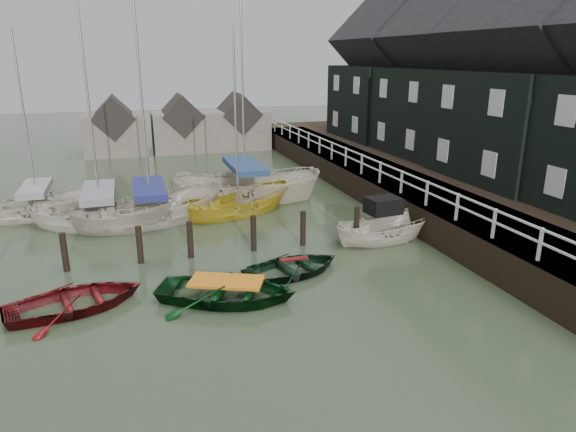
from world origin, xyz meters
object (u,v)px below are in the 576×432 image
object	(u,v)px
rowboat_red	(77,309)
sailboat_e	(39,215)
rowboat_dkgreen	(294,273)
sailboat_b	(152,221)
rowboat_green	(227,300)
sailboat_a	(102,224)
motorboat	(384,238)
sailboat_d	(245,198)
sailboat_c	(238,212)

from	to	relation	value
rowboat_red	sailboat_e	size ratio (longest dim) A/B	0.41
rowboat_dkgreen	sailboat_b	size ratio (longest dim) A/B	0.28
rowboat_green	sailboat_a	bearing A→B (deg)	47.95
motorboat	sailboat_b	size ratio (longest dim) A/B	0.35
rowboat_green	sailboat_d	bearing A→B (deg)	8.50
rowboat_red	rowboat_dkgreen	size ratio (longest dim) A/B	1.10
sailboat_d	sailboat_e	size ratio (longest dim) A/B	1.38
rowboat_red	sailboat_e	bearing A→B (deg)	-1.84
rowboat_dkgreen	sailboat_c	bearing A→B (deg)	-10.93
rowboat_green	rowboat_dkgreen	bearing A→B (deg)	-38.90
sailboat_b	sailboat_d	size ratio (longest dim) A/B	0.98
sailboat_a	sailboat_c	size ratio (longest dim) A/B	1.23
rowboat_red	sailboat_e	world-z (taller)	sailboat_e
rowboat_red	sailboat_a	bearing A→B (deg)	-18.20
motorboat	rowboat_green	bearing A→B (deg)	110.17
sailboat_c	motorboat	bearing A→B (deg)	-159.05
sailboat_b	rowboat_dkgreen	bearing A→B (deg)	-163.40
rowboat_green	rowboat_dkgreen	size ratio (longest dim) A/B	1.19
sailboat_e	rowboat_green	bearing A→B (deg)	-156.98
motorboat	sailboat_a	world-z (taller)	sailboat_a
rowboat_green	sailboat_e	world-z (taller)	sailboat_e
rowboat_green	sailboat_e	bearing A→B (deg)	55.27
rowboat_green	motorboat	size ratio (longest dim) A/B	0.95
sailboat_a	sailboat_b	bearing A→B (deg)	-70.80
sailboat_b	rowboat_red	bearing A→B (deg)	147.62
sailboat_b	motorboat	bearing A→B (deg)	-134.89
sailboat_a	sailboat_b	size ratio (longest dim) A/B	0.92
sailboat_c	sailboat_d	size ratio (longest dim) A/B	0.73
sailboat_a	sailboat_d	bearing A→B (deg)	-47.41
motorboat	sailboat_b	xyz separation A→B (m)	(-8.88, 5.25, -0.03)
sailboat_c	sailboat_d	distance (m)	2.47
rowboat_red	sailboat_b	world-z (taller)	sailboat_b
sailboat_e	sailboat_c	bearing A→B (deg)	-111.86
sailboat_a	sailboat_d	world-z (taller)	sailboat_d
motorboat	sailboat_c	bearing A→B (deg)	35.54
rowboat_green	sailboat_b	size ratio (longest dim) A/B	0.33
rowboat_green	sailboat_a	world-z (taller)	sailboat_a
rowboat_dkgreen	sailboat_d	distance (m)	9.97
rowboat_green	sailboat_a	size ratio (longest dim) A/B	0.36
sailboat_d	sailboat_a	bearing A→B (deg)	128.64
rowboat_red	motorboat	world-z (taller)	motorboat
rowboat_dkgreen	sailboat_e	bearing A→B (deg)	30.26
sailboat_d	sailboat_e	world-z (taller)	sailboat_d
motorboat	sailboat_d	size ratio (longest dim) A/B	0.34
rowboat_red	rowboat_green	xyz separation A→B (m)	(4.37, -0.77, 0.00)
rowboat_green	sailboat_c	distance (m)	9.24
motorboat	sailboat_e	world-z (taller)	sailboat_e
rowboat_green	sailboat_c	bearing A→B (deg)	9.84
sailboat_b	sailboat_d	bearing A→B (deg)	-76.06
motorboat	sailboat_b	world-z (taller)	sailboat_b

